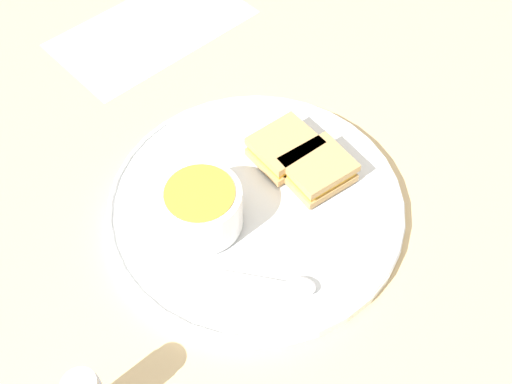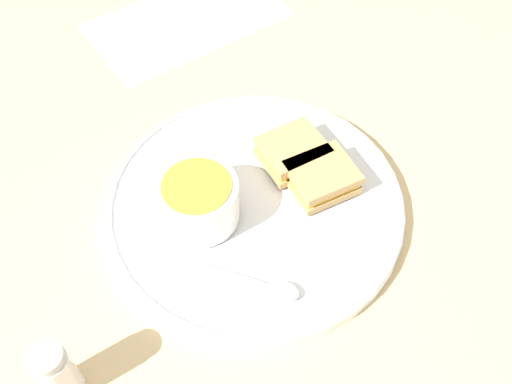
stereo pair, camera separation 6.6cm
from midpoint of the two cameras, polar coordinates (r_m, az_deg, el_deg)
The scene contains 7 objects.
ground_plane at distance 0.77m, azimuth -2.45°, elevation -1.79°, with size 2.40×2.40×0.00m, color #D1B27F.
plate at distance 0.76m, azimuth -2.47°, elevation -1.32°, with size 0.38×0.38×0.02m.
soup_bowl at distance 0.72m, azimuth -7.87°, elevation -1.60°, with size 0.10×0.10×0.06m.
spoon at distance 0.69m, azimuth 0.70°, elevation -8.99°, with size 0.10×0.10×0.01m.
sandwich_half_near at distance 0.76m, azimuth 3.45°, elevation 1.99°, with size 0.07×0.08×0.03m.
sandwich_half_far at distance 0.78m, azimuth 0.37°, elevation 4.06°, with size 0.08×0.09×0.03m.
menu_sheet at distance 1.04m, azimuth -11.67°, elevation 14.95°, with size 0.23×0.34×0.00m.
Camera 1 is at (0.37, -0.24, 0.63)m, focal length 42.00 mm.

